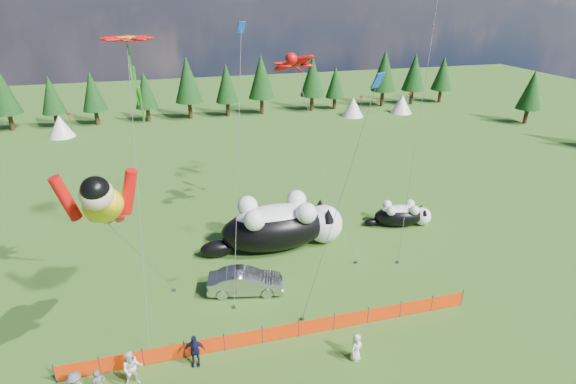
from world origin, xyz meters
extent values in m
plane|color=#0D3409|center=(0.00, 0.00, 0.00)|extent=(160.00, 160.00, 0.00)
cylinder|color=#262626|center=(-11.00, -3.00, 0.55)|extent=(0.06, 0.06, 1.10)
cylinder|color=#262626|center=(-9.00, -3.00, 0.55)|extent=(0.06, 0.06, 1.10)
cylinder|color=#262626|center=(-7.00, -3.00, 0.55)|extent=(0.06, 0.06, 1.10)
cylinder|color=#262626|center=(-5.00, -3.00, 0.55)|extent=(0.06, 0.06, 1.10)
cylinder|color=#262626|center=(-3.00, -3.00, 0.55)|extent=(0.06, 0.06, 1.10)
cylinder|color=#262626|center=(-1.00, -3.00, 0.55)|extent=(0.06, 0.06, 1.10)
cylinder|color=#262626|center=(1.00, -3.00, 0.55)|extent=(0.06, 0.06, 1.10)
cylinder|color=#262626|center=(3.00, -3.00, 0.55)|extent=(0.06, 0.06, 1.10)
cylinder|color=#262626|center=(5.00, -3.00, 0.55)|extent=(0.06, 0.06, 1.10)
cylinder|color=#262626|center=(7.00, -3.00, 0.55)|extent=(0.06, 0.06, 1.10)
cylinder|color=#262626|center=(9.00, -3.00, 0.55)|extent=(0.06, 0.06, 1.10)
cylinder|color=#262626|center=(11.00, -3.00, 0.55)|extent=(0.06, 0.06, 1.10)
cube|color=#FF3405|center=(-10.00, -3.00, 0.50)|extent=(2.00, 0.04, 0.90)
cube|color=#FF3405|center=(-8.00, -3.00, 0.50)|extent=(2.00, 0.04, 0.90)
cube|color=#FF3405|center=(-6.00, -3.00, 0.50)|extent=(2.00, 0.04, 0.90)
cube|color=#FF3405|center=(-4.00, -3.00, 0.50)|extent=(2.00, 0.04, 0.90)
cube|color=#FF3405|center=(-2.00, -3.00, 0.50)|extent=(2.00, 0.04, 0.90)
cube|color=#FF3405|center=(0.00, -3.00, 0.50)|extent=(2.00, 0.04, 0.90)
cube|color=#FF3405|center=(2.00, -3.00, 0.50)|extent=(2.00, 0.04, 0.90)
cube|color=#FF3405|center=(4.00, -3.00, 0.50)|extent=(2.00, 0.04, 0.90)
cube|color=#FF3405|center=(6.00, -3.00, 0.50)|extent=(2.00, 0.04, 0.90)
cube|color=#FF3405|center=(8.00, -3.00, 0.50)|extent=(2.00, 0.04, 0.90)
cube|color=#FF3405|center=(10.00, -3.00, 0.50)|extent=(2.00, 0.04, 0.90)
ellipsoid|color=black|center=(1.98, 6.30, 1.57)|extent=(7.93, 3.84, 3.14)
ellipsoid|color=white|center=(1.98, 6.30, 2.35)|extent=(5.99, 2.75, 1.92)
sphere|color=white|center=(5.64, 6.38, 1.40)|extent=(2.79, 2.79, 2.79)
sphere|color=#DF565D|center=(6.83, 6.41, 1.40)|extent=(0.39, 0.39, 0.39)
ellipsoid|color=black|center=(-2.20, 6.21, 0.61)|extent=(2.47, 1.27, 1.22)
cone|color=black|center=(5.66, 5.54, 2.51)|extent=(0.98, 0.98, 0.98)
cone|color=black|center=(5.63, 7.22, 2.51)|extent=(0.98, 0.98, 0.98)
sphere|color=white|center=(3.88, 7.48, 3.05)|extent=(1.47, 1.47, 1.47)
sphere|color=white|center=(3.93, 5.21, 3.05)|extent=(1.47, 1.47, 1.47)
sphere|color=white|center=(0.21, 7.40, 3.05)|extent=(1.47, 1.47, 1.47)
sphere|color=white|center=(0.26, 5.13, 3.05)|extent=(1.47, 1.47, 1.47)
ellipsoid|color=black|center=(12.25, 7.12, 0.79)|extent=(4.26, 2.60, 1.59)
ellipsoid|color=white|center=(12.25, 7.12, 1.19)|extent=(3.20, 1.89, 0.97)
sphere|color=white|center=(14.07, 6.75, 0.71)|extent=(1.41, 1.41, 1.41)
sphere|color=#DF565D|center=(14.65, 6.63, 0.71)|extent=(0.20, 0.20, 0.20)
ellipsoid|color=black|center=(10.17, 7.53, 0.31)|extent=(1.33, 0.85, 0.62)
cone|color=black|center=(13.98, 6.33, 1.27)|extent=(0.49, 0.49, 0.49)
cone|color=black|center=(14.15, 7.16, 1.27)|extent=(0.49, 0.49, 0.49)
sphere|color=white|center=(13.31, 7.49, 1.54)|extent=(0.74, 0.74, 0.74)
sphere|color=white|center=(13.09, 6.36, 1.54)|extent=(0.74, 0.74, 0.74)
sphere|color=white|center=(11.50, 7.85, 1.54)|extent=(0.74, 0.74, 0.74)
sphere|color=white|center=(11.27, 6.73, 1.54)|extent=(0.74, 0.74, 0.74)
imported|color=#B0B0B5|center=(-1.06, 1.62, 0.76)|extent=(4.83, 2.50, 1.51)
imported|color=silver|center=(-7.40, -4.08, 0.97)|extent=(0.98, 0.62, 1.94)
imported|color=#141537|center=(-4.52, -3.60, 0.90)|extent=(1.12, 0.69, 1.80)
imported|color=silver|center=(3.31, -5.32, 0.77)|extent=(0.89, 0.82, 1.53)
cylinder|color=#595959|center=(-6.52, 0.40, 4.32)|extent=(0.03, 0.03, 9.99)
cube|color=#262626|center=(-5.33, 2.87, 0.08)|extent=(0.15, 0.15, 0.16)
cylinder|color=#595959|center=(5.76, 7.19, 6.18)|extent=(0.03, 0.03, 15.02)
cube|color=#262626|center=(6.80, 2.83, 0.08)|extent=(0.15, 0.15, 0.16)
cylinder|color=#595959|center=(-6.41, 0.24, 7.54)|extent=(0.03, 0.03, 15.73)
cube|color=#262626|center=(-6.73, -2.43, 0.08)|extent=(0.15, 0.15, 0.16)
cube|color=#1F9C1C|center=(-6.08, 2.90, 12.63)|extent=(0.18, 0.18, 4.06)
cylinder|color=#595959|center=(-0.95, 3.29, 7.63)|extent=(0.03, 0.03, 16.28)
cube|color=#262626|center=(-2.00, 0.26, 0.08)|extent=(0.15, 0.15, 0.16)
cylinder|color=#595959|center=(11.64, 4.84, 10.70)|extent=(0.03, 0.03, 22.19)
cube|color=#262626|center=(9.55, 2.10, 0.08)|extent=(0.15, 0.15, 0.16)
cylinder|color=#595959|center=(3.11, -2.23, 6.77)|extent=(0.03, 0.03, 13.62)
cube|color=#262626|center=(1.59, -1.78, 0.08)|extent=(0.15, 0.15, 0.16)
camera|label=1|loc=(-4.49, -21.13, 16.97)|focal=28.00mm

